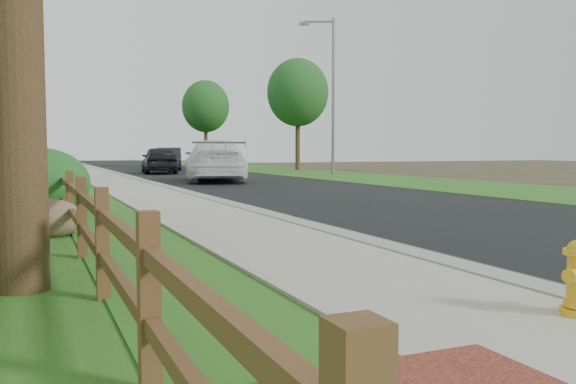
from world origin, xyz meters
name	(u,v)px	position (x,y,z in m)	size (l,w,h in m)	color
road	(180,172)	(4.60, 35.00, 0.01)	(8.00, 90.00, 0.02)	black
curb	(112,172)	(0.40, 35.00, 0.06)	(0.40, 90.00, 0.12)	gray
wet_gutter	(118,173)	(0.75, 35.00, 0.02)	(0.50, 90.00, 0.00)	black
sidewalk	(89,173)	(-0.90, 35.00, 0.05)	(2.20, 90.00, 0.10)	gray
grass_strip	(55,174)	(-2.80, 35.00, 0.03)	(1.60, 90.00, 0.06)	#275819
verge_far	(281,171)	(11.50, 35.00, 0.02)	(6.00, 90.00, 0.04)	#275819
ranch_fence	(75,206)	(-3.60, 6.40, 0.62)	(0.12, 16.92, 1.10)	#472217
white_suv	(214,161)	(3.47, 23.41, 0.93)	(2.56, 6.30, 1.83)	silver
dark_car_mid	(159,160)	(2.99, 33.51, 0.84)	(1.93, 4.81, 1.64)	black
dark_car_far	(169,159)	(4.77, 39.17, 0.80)	(1.65, 4.74, 1.56)	black
streetlight	(330,87)	(11.85, 28.42, 5.05)	(1.94, 1.01, 8.92)	slate
boulder	(52,219)	(-3.90, 7.46, 0.32)	(0.97, 0.73, 0.65)	brown
shrub_c	(39,184)	(-4.04, 10.52, 0.75)	(2.07, 2.07, 1.49)	#1E4D1B
tree_mid_right	(298,93)	(12.98, 35.58, 5.35)	(4.25, 4.25, 7.71)	#311E14
tree_far_right	(206,107)	(9.00, 44.87, 4.90)	(3.80, 3.80, 7.00)	#311E14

